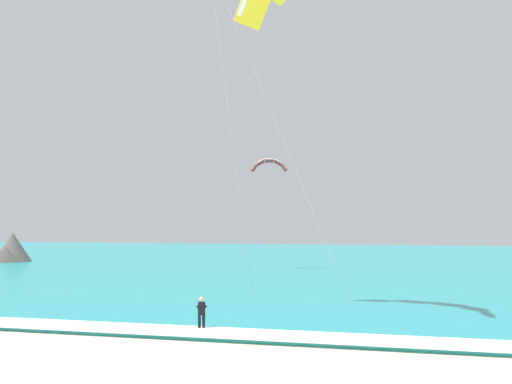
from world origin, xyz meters
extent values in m
cube|color=teal|center=(0.00, 74.42, 0.10)|extent=(200.00, 120.00, 0.20)
cube|color=white|center=(0.00, 15.42, 0.22)|extent=(200.00, 2.51, 0.04)
ellipsoid|color=yellow|center=(1.83, 16.28, 0.03)|extent=(0.89, 1.47, 0.05)
cube|color=black|center=(1.83, 16.51, 0.07)|extent=(0.17, 0.11, 0.04)
cube|color=black|center=(1.83, 16.04, 0.07)|extent=(0.17, 0.11, 0.04)
cylinder|color=black|center=(1.73, 16.24, 0.42)|extent=(0.14, 0.14, 0.84)
cylinder|color=black|center=(1.92, 16.31, 0.42)|extent=(0.14, 0.14, 0.84)
cube|color=black|center=(1.83, 16.28, 1.14)|extent=(0.39, 0.30, 0.60)
sphere|color=tan|center=(1.83, 16.28, 1.58)|extent=(0.22, 0.22, 0.22)
cylinder|color=black|center=(1.61, 16.37, 1.19)|extent=(0.26, 0.51, 0.22)
cylinder|color=black|center=(1.94, 16.49, 1.19)|extent=(0.26, 0.51, 0.22)
cylinder|color=black|center=(1.70, 16.64, 1.19)|extent=(0.53, 0.22, 0.04)
cube|color=#3F3F42|center=(1.79, 16.39, 0.92)|extent=(0.14, 0.12, 0.10)
cube|color=yellow|center=(2.33, 23.63, 18.06)|extent=(2.40, 1.62, 2.28)
cube|color=white|center=(2.00, 23.15, 18.52)|extent=(1.18, 0.89, 1.74)
cylinder|color=#B2B2B7|center=(5.23, 18.02, 9.63)|extent=(6.57, 2.79, 16.87)
cylinder|color=#B2B2B7|center=(2.14, 20.13, 9.63)|extent=(0.39, 7.01, 16.87)
cube|color=red|center=(-1.76, 52.66, 11.31)|extent=(0.92, 0.78, 0.94)
cube|color=white|center=(-1.70, 52.38, 11.46)|extent=(0.58, 0.24, 0.76)
cube|color=red|center=(-2.51, 52.74, 11.90)|extent=(1.07, 0.85, 0.74)
cube|color=white|center=(-2.45, 52.46, 12.05)|extent=(0.80, 0.29, 0.49)
cube|color=red|center=(-3.44, 52.64, 12.11)|extent=(1.01, 0.88, 0.37)
cube|color=white|center=(-3.38, 52.35, 12.26)|extent=(0.86, 0.30, 0.12)
cube|color=red|center=(-4.33, 52.37, 11.90)|extent=(0.84, 0.87, 0.74)
cube|color=white|center=(-4.27, 52.09, 12.05)|extent=(0.78, 0.28, 0.49)
cube|color=red|center=(-4.99, 52.00, 11.31)|extent=(0.67, 0.83, 0.94)
cube|color=white|center=(-4.93, 51.72, 11.46)|extent=(0.55, 0.23, 0.76)
cone|color=#56514C|center=(-39.43, 57.25, 2.01)|extent=(5.27, 5.27, 4.02)
cone|color=#47423D|center=(-39.46, 56.39, 1.27)|extent=(4.96, 4.96, 2.55)
camera|label=1|loc=(11.25, -9.95, 5.07)|focal=41.15mm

